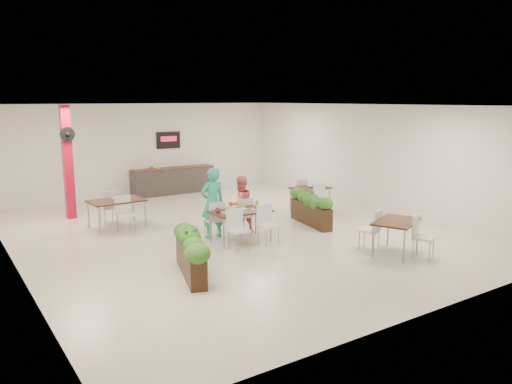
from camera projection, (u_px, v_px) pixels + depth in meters
ground at (229, 232)px, 12.79m from camera, size 12.00×12.00×0.00m
room_shell at (229, 154)px, 12.42m from camera, size 10.10×12.10×3.22m
red_column at (68, 161)px, 13.96m from camera, size 0.40×0.41×3.20m
service_counter at (173, 180)px, 17.87m from camera, size 3.00×0.64×2.20m
main_table at (240, 215)px, 11.84m from camera, size 1.42×1.65×0.92m
diner_man at (212, 203)px, 12.12m from camera, size 0.64×0.43×1.73m
diner_woman at (240, 205)px, 12.58m from camera, size 0.72×0.57×1.46m
planter_left at (190, 250)px, 9.56m from camera, size 0.84×1.87×1.01m
planter_right at (311, 207)px, 13.44m from camera, size 0.65×1.84×0.97m
side_table_a at (116, 204)px, 13.07m from camera, size 1.42×1.64×0.92m
side_table_b at (310, 191)px, 14.97m from camera, size 1.13×1.62×0.92m
side_table_c at (396, 226)px, 10.87m from camera, size 1.41×1.65×0.92m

